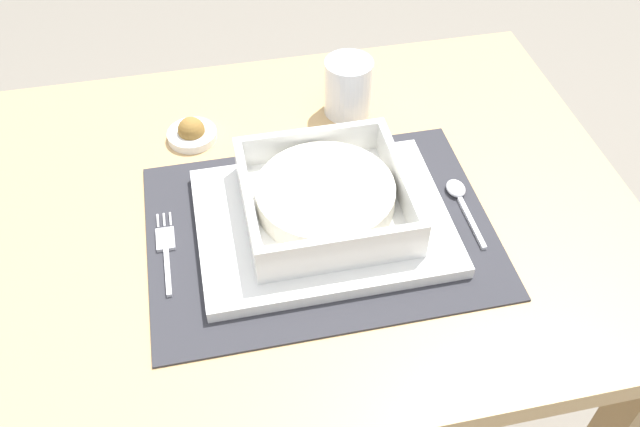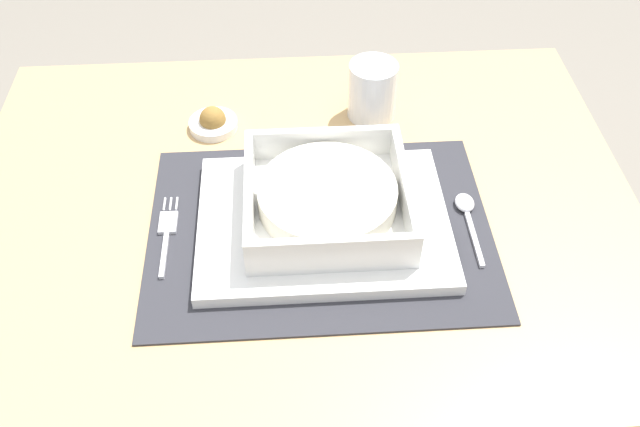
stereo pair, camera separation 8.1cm
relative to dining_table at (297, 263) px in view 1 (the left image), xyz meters
The scene contains 9 objects.
dining_table is the anchor object (origin of this frame).
placemat 0.13m from the dining_table, 67.07° to the right, with size 0.42×0.31×0.00m, color #2D2D33.
serving_plate 0.14m from the dining_table, 61.09° to the right, with size 0.30×0.23×0.02m, color white.
porridge_bowl 0.17m from the dining_table, 49.35° to the right, with size 0.20×0.20×0.05m.
fork 0.21m from the dining_table, 164.25° to the right, with size 0.02×0.13×0.00m.
spoon 0.24m from the dining_table, 10.05° to the right, with size 0.02×0.12×0.01m.
butter_knife 0.22m from the dining_table, 20.20° to the right, with size 0.01×0.14×0.01m.
drinking_glass 0.26m from the dining_table, 57.44° to the left, with size 0.07×0.07×0.08m.
condiment_saucer 0.23m from the dining_table, 126.99° to the left, with size 0.07×0.07×0.04m.
Camera 1 is at (-0.09, -0.60, 1.34)m, focal length 38.20 mm.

